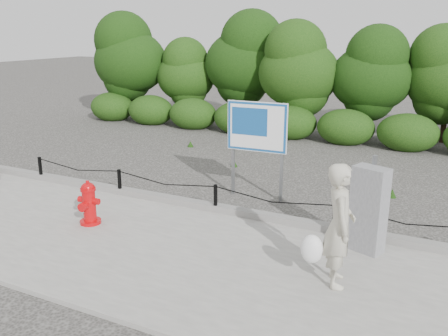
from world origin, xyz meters
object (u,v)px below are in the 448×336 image
at_px(pedestrian, 338,227).
at_px(advertising_sign, 257,131).
at_px(utility_cabinet, 369,210).
at_px(fire_hydrant, 89,203).

bearing_deg(pedestrian, advertising_sign, 20.22).
distance_m(utility_cabinet, advertising_sign, 3.44).
xyz_separation_m(pedestrian, advertising_sign, (-2.59, 3.16, 0.59)).
bearing_deg(utility_cabinet, fire_hydrant, -146.68).
relative_size(utility_cabinet, advertising_sign, 0.74).
bearing_deg(fire_hydrant, advertising_sign, 47.87).
bearing_deg(utility_cabinet, pedestrian, -79.38).
distance_m(fire_hydrant, advertising_sign, 3.94).
distance_m(pedestrian, advertising_sign, 4.13).
bearing_deg(fire_hydrant, pedestrian, -6.64).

